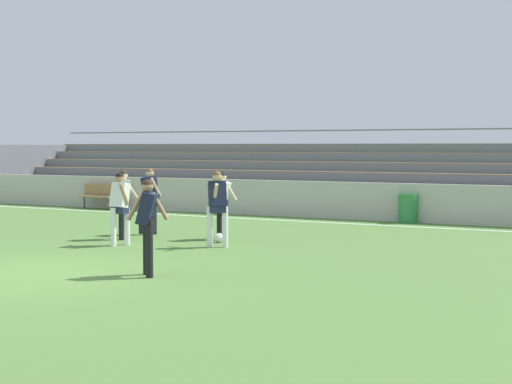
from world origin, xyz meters
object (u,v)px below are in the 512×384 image
object	(u,v)px
bench_far_left	(103,194)
player_white_wide_left	(120,202)
player_dark_challenging	(217,202)
player_dark_wide_right	(150,195)
player_white_dropping_back	(124,198)
bleacher_stand	(336,175)
player_dark_pressing_high	(148,219)
player_white_deep_cover	(222,199)
soccer_ball	(219,238)
trash_bin	(408,208)

from	to	relation	value
bench_far_left	player_white_wide_left	size ratio (longest dim) A/B	1.09
player_dark_challenging	player_white_wide_left	distance (m)	2.24
bench_far_left	player_dark_wide_right	world-z (taller)	player_dark_wide_right
bench_far_left	player_dark_wide_right	xyz separation A→B (m)	(6.12, -5.75, 0.46)
player_white_dropping_back	bleacher_stand	bearing A→B (deg)	81.48
player_dark_pressing_high	player_white_dropping_back	size ratio (longest dim) A/B	1.01
player_dark_pressing_high	player_white_deep_cover	bearing A→B (deg)	105.78
player_dark_wide_right	player_dark_challenging	bearing A→B (deg)	-25.38
bench_far_left	soccer_ball	distance (m)	10.59
player_white_deep_cover	soccer_ball	xyz separation A→B (m)	(0.24, -0.56, -0.86)
soccer_ball	trash_bin	bearing A→B (deg)	67.92
trash_bin	player_dark_pressing_high	xyz separation A→B (m)	(-1.44, -11.05, 0.57)
bleacher_stand	soccer_ball	world-z (taller)	bleacher_stand
player_white_dropping_back	player_dark_pressing_high	bearing A→B (deg)	-48.46
player_white_dropping_back	player_dark_wide_right	bearing A→B (deg)	89.56
trash_bin	player_dark_wide_right	xyz separation A→B (m)	(-5.01, -5.94, 0.58)
trash_bin	soccer_ball	world-z (taller)	trash_bin
trash_bin	player_dark_pressing_high	size ratio (longest dim) A/B	0.51
bleacher_stand	bench_far_left	world-z (taller)	bleacher_stand
trash_bin	player_dark_pressing_high	world-z (taller)	player_dark_pressing_high
player_dark_pressing_high	player_dark_wide_right	xyz separation A→B (m)	(-3.56, 5.12, 0.01)
player_dark_challenging	soccer_ball	distance (m)	1.21
bleacher_stand	soccer_ball	size ratio (longest dim) A/B	127.08
trash_bin	player_white_dropping_back	size ratio (longest dim) A/B	0.51
player_dark_pressing_high	trash_bin	bearing A→B (deg)	82.57
trash_bin	soccer_ball	bearing A→B (deg)	-112.08
player_dark_pressing_high	soccer_ball	xyz separation A→B (m)	(-1.20, 4.54, -0.89)
trash_bin	player_dark_challenging	distance (m)	7.60
player_white_wide_left	player_dark_wide_right	size ratio (longest dim) A/B	0.98
player_white_deep_cover	player_white_dropping_back	distance (m)	2.38
player_dark_challenging	player_white_wide_left	xyz separation A→B (m)	(-2.10, -0.77, -0.03)
player_dark_pressing_high	bleacher_stand	bearing A→B (deg)	98.24
bench_far_left	player_white_deep_cover	distance (m)	10.06
player_white_deep_cover	player_white_dropping_back	size ratio (longest dim) A/B	0.98
player_white_dropping_back	soccer_ball	bearing A→B (deg)	12.02
trash_bin	player_dark_challenging	bearing A→B (deg)	-107.44
bench_far_left	trash_bin	bearing A→B (deg)	0.98
player_dark_challenging	player_dark_wide_right	size ratio (longest dim) A/B	1.00
player_dark_challenging	soccer_ball	size ratio (longest dim) A/B	7.72
bleacher_stand	player_white_dropping_back	xyz separation A→B (m)	(-1.52, -10.15, -0.25)
trash_bin	player_white_deep_cover	xyz separation A→B (m)	(-2.88, -5.95, 0.54)
bleacher_stand	player_dark_challenging	size ratio (longest dim) A/B	16.46
player_dark_wide_right	bench_far_left	bearing A→B (deg)	136.80
soccer_ball	player_white_deep_cover	bearing A→B (deg)	113.03
trash_bin	soccer_ball	xyz separation A→B (m)	(-2.64, -6.51, -0.32)
bench_far_left	player_white_dropping_back	bearing A→B (deg)	-48.18
player_white_deep_cover	player_white_wide_left	world-z (taller)	player_white_wide_left
bleacher_stand	trash_bin	bearing A→B (deg)	-41.82
player_white_deep_cover	player_white_wide_left	xyz separation A→B (m)	(-1.49, -2.05, 0.02)
player_dark_challenging	player_white_wide_left	bearing A→B (deg)	-159.97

